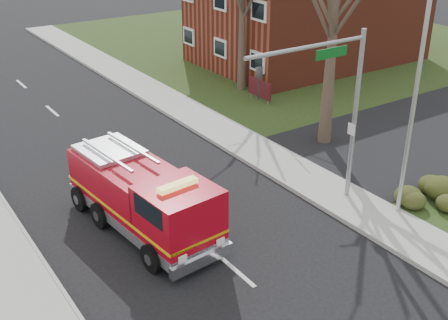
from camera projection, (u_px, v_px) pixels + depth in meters
ground at (236, 271)px, 18.20m from camera, size 120.00×120.00×0.00m
sidewalk_right at (369, 214)px, 21.31m from camera, size 2.40×80.00×0.15m
brick_building at (309, 10)px, 39.73m from camera, size 15.40×10.40×7.25m
health_center_sign at (260, 89)px, 32.50m from camera, size 0.12×2.00×1.40m
hedge_corner at (440, 193)px, 21.77m from camera, size 2.80×2.00×0.90m
traffic_signal_mast at (333, 92)px, 19.95m from camera, size 5.29×0.18×6.80m
streetlight_pole at (413, 101)px, 19.50m from camera, size 1.48×0.16×8.40m
fire_engine at (144, 199)px, 19.94m from camera, size 3.18×7.12×2.79m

